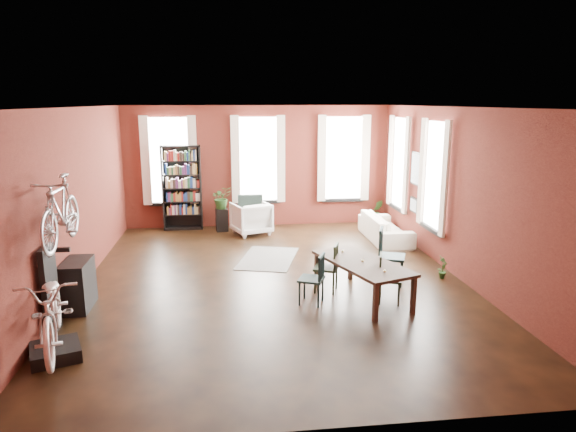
{
  "coord_description": "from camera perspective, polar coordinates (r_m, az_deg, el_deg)",
  "views": [
    {
      "loc": [
        -0.84,
        -9.1,
        3.3
      ],
      "look_at": [
        0.33,
        0.6,
        1.11
      ],
      "focal_mm": 32.0,
      "sensor_mm": 36.0,
      "label": 1
    }
  ],
  "objects": [
    {
      "name": "dining_table",
      "position": [
        8.88,
        8.2,
        -7.06
      ],
      "size": [
        1.48,
        2.11,
        0.66
      ],
      "primitive_type": "cube",
      "rotation": [
        0.0,
        0.0,
        0.35
      ],
      "color": "#433328",
      "rests_on": "ground"
    },
    {
      "name": "plant_by_sofa",
      "position": [
        14.35,
        9.75,
        -0.23
      ],
      "size": [
        0.39,
        0.68,
        0.3
      ],
      "primitive_type": "imported",
      "rotation": [
        0.0,
        0.0,
        0.03
      ],
      "color": "#2B5D25",
      "rests_on": "ground"
    },
    {
      "name": "dining_chair_a",
      "position": [
        8.56,
        2.61,
        -6.99
      ],
      "size": [
        0.52,
        0.52,
        0.85
      ],
      "primitive_type": "cube",
      "rotation": [
        0.0,
        0.0,
        -1.98
      ],
      "color": "#173032",
      "rests_on": "ground"
    },
    {
      "name": "striped_rug",
      "position": [
        11.04,
        -2.24,
        -4.72
      ],
      "size": [
        1.52,
        1.97,
        0.01
      ],
      "primitive_type": "cube",
      "rotation": [
        0.0,
        0.0,
        -0.28
      ],
      "color": "black",
      "rests_on": "ground"
    },
    {
      "name": "bike_trainer",
      "position": [
        7.6,
        -24.43,
        -13.58
      ],
      "size": [
        0.78,
        0.78,
        0.18
      ],
      "primitive_type": "cube",
      "rotation": [
        0.0,
        0.0,
        0.36
      ],
      "color": "black",
      "rests_on": "ground"
    },
    {
      "name": "bookshelf",
      "position": [
        13.62,
        -11.69,
        3.08
      ],
      "size": [
        1.0,
        0.32,
        2.2
      ],
      "primitive_type": "cube",
      "color": "black",
      "rests_on": "ground"
    },
    {
      "name": "bicycle_floor",
      "position": [
        7.17,
        -25.02,
        -5.95
      ],
      "size": [
        0.91,
        1.17,
        1.97
      ],
      "primitive_type": "imported",
      "rotation": [
        0.0,
        0.0,
        0.24
      ],
      "color": "beige",
      "rests_on": "bike_trainer"
    },
    {
      "name": "cream_sofa",
      "position": [
        12.63,
        10.78,
        -0.83
      ],
      "size": [
        0.61,
        2.08,
        0.81
      ],
      "primitive_type": "imported",
      "rotation": [
        0.0,
        0.0,
        1.57
      ],
      "color": "beige",
      "rests_on": "ground"
    },
    {
      "name": "dining_chair_d",
      "position": [
        9.62,
        11.43,
        -4.45
      ],
      "size": [
        0.62,
        0.62,
        1.03
      ],
      "primitive_type": "cube",
      "rotation": [
        0.0,
        0.0,
        1.18
      ],
      "color": "#193537",
      "rests_on": "ground"
    },
    {
      "name": "dining_chair_b",
      "position": [
        9.11,
        4.25,
        -5.75
      ],
      "size": [
        0.52,
        0.52,
        0.87
      ],
      "primitive_type": "cube",
      "rotation": [
        0.0,
        0.0,
        -1.94
      ],
      "color": "black",
      "rests_on": "ground"
    },
    {
      "name": "plant_on_stand",
      "position": [
        13.3,
        -7.39,
        1.76
      ],
      "size": [
        0.69,
        0.73,
        0.45
      ],
      "primitive_type": "imported",
      "rotation": [
        0.0,
        0.0,
        0.36
      ],
      "color": "#254E1F",
      "rests_on": "plant_stand"
    },
    {
      "name": "room",
      "position": [
        9.84,
        -0.48,
        5.85
      ],
      "size": [
        9.0,
        9.04,
        3.22
      ],
      "color": "black",
      "rests_on": "ground"
    },
    {
      "name": "bike_wall_rack",
      "position": [
        8.17,
        -24.93,
        -7.51
      ],
      "size": [
        0.16,
        0.6,
        1.3
      ],
      "primitive_type": "cube",
      "color": "black",
      "rests_on": "ground"
    },
    {
      "name": "dining_chair_c",
      "position": [
        8.76,
        11.26,
        -6.86
      ],
      "size": [
        0.48,
        0.48,
        0.82
      ],
      "primitive_type": "cube",
      "rotation": [
        0.0,
        0.0,
        1.24
      ],
      "color": "black",
      "rests_on": "ground"
    },
    {
      "name": "bicycle_hung",
      "position": [
        7.74,
        -24.19,
        2.85
      ],
      "size": [
        0.47,
        1.0,
        1.66
      ],
      "primitive_type": "imported",
      "color": "#A5A8AD",
      "rests_on": "bike_wall_rack"
    },
    {
      "name": "console_table",
      "position": [
        9.03,
        -22.33,
        -7.08
      ],
      "size": [
        0.4,
        0.8,
        0.8
      ],
      "primitive_type": "cube",
      "color": "black",
      "rests_on": "ground"
    },
    {
      "name": "plant_small",
      "position": [
        10.24,
        16.76,
        -6.23
      ],
      "size": [
        0.5,
        0.47,
        0.16
      ],
      "primitive_type": "imported",
      "rotation": [
        0.0,
        0.0,
        0.91
      ],
      "color": "#2D6026",
      "rests_on": "ground"
    },
    {
      "name": "white_armchair",
      "position": [
        13.01,
        -4.12,
        -0.07
      ],
      "size": [
        1.09,
        1.05,
        0.89
      ],
      "primitive_type": "imported",
      "rotation": [
        0.0,
        0.0,
        3.48
      ],
      "color": "white",
      "rests_on": "ground"
    },
    {
      "name": "plant_stand",
      "position": [
        13.41,
        -7.36,
        -0.42
      ],
      "size": [
        0.33,
        0.33,
        0.59
      ],
      "primitive_type": "cube",
      "rotation": [
        0.0,
        0.0,
        0.14
      ],
      "color": "black",
      "rests_on": "ground"
    }
  ]
}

